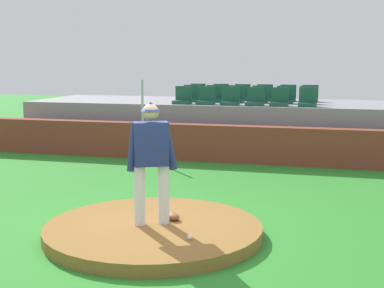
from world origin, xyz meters
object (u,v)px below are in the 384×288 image
object	(u,v)px
baseball	(190,237)
stadium_chair_9	(260,98)
stadium_chair_5	(308,101)
stadium_chair_14	(242,95)
stadium_chair_2	(230,99)
fielding_glove	(172,216)
stadium_chair_6	(191,96)
stadium_chair_15	(265,96)
stadium_chair_16	(288,96)
stadium_chair_7	(214,97)
stadium_chair_13	(220,95)
stadium_chair_10	(285,98)
stadium_chair_8	(236,97)
stadium_chair_0	(183,98)
stadium_chair_4	(279,100)
stadium_chair_1	(206,99)
pitcher	(151,154)
stadium_chair_17	(310,96)
stadium_chair_3	(255,100)
stadium_chair_12	(197,95)

from	to	relation	value
baseball	stadium_chair_9	size ratio (longest dim) A/B	0.15
stadium_chair_5	stadium_chair_14	world-z (taller)	same
stadium_chair_2	stadium_chair_5	distance (m)	2.12
stadium_chair_5	fielding_glove	bearing A→B (deg)	77.69
fielding_glove	stadium_chair_6	xyz separation A→B (m)	(-1.95, 8.11, 1.31)
baseball	stadium_chair_15	xyz separation A→B (m)	(-0.36, 9.87, 1.33)
stadium_chair_6	stadium_chair_16	bearing A→B (deg)	-162.22
stadium_chair_7	stadium_chair_13	world-z (taller)	same
stadium_chair_10	stadium_chair_9	bearing A→B (deg)	-1.92
stadium_chair_5	baseball	bearing A→B (deg)	82.55
stadium_chair_10	fielding_glove	bearing A→B (deg)	83.88
stadium_chair_10	stadium_chair_13	xyz separation A→B (m)	(-2.10, 0.90, 0.00)
stadium_chair_5	stadium_chair_8	xyz separation A→B (m)	(-2.14, 0.89, 0.00)
stadium_chair_0	stadium_chair_4	xyz separation A→B (m)	(2.76, -0.04, 0.00)
fielding_glove	stadium_chair_8	world-z (taller)	stadium_chair_8
stadium_chair_16	baseball	bearing A→B (deg)	87.96
stadium_chair_1	stadium_chair_2	size ratio (longest dim) A/B	1.00
stadium_chair_1	pitcher	bearing A→B (deg)	97.70
stadium_chair_4	stadium_chair_17	distance (m)	1.97
baseball	stadium_chair_2	bearing A→B (deg)	97.53
stadium_chair_4	stadium_chair_1	bearing A→B (deg)	-0.78
stadium_chair_15	stadium_chair_8	bearing A→B (deg)	51.72
stadium_chair_5	stadium_chair_10	world-z (taller)	same
stadium_chair_0	stadium_chair_8	size ratio (longest dim) A/B	1.00
stadium_chair_10	stadium_chair_8	bearing A→B (deg)	-0.08
stadium_chair_9	stadium_chair_10	xyz separation A→B (m)	(0.72, -0.02, 0.00)
stadium_chair_6	stadium_chair_9	xyz separation A→B (m)	(2.10, 0.02, 0.00)
baseball	stadium_chair_4	world-z (taller)	stadium_chair_4
pitcher	stadium_chair_1	size ratio (longest dim) A/B	3.69
stadium_chair_1	stadium_chair_3	size ratio (longest dim) A/B	1.00
stadium_chair_1	stadium_chair_16	distance (m)	2.78
stadium_chair_13	stadium_chair_9	bearing A→B (deg)	147.57
stadium_chair_1	stadium_chair_17	distance (m)	3.32
stadium_chair_4	stadium_chair_6	distance (m)	2.92
stadium_chair_0	stadium_chair_5	distance (m)	3.52
stadium_chair_1	stadium_chair_16	size ratio (longest dim) A/B	1.00
pitcher	stadium_chair_14	bearing A→B (deg)	65.33
stadium_chair_6	stadium_chair_8	world-z (taller)	same
stadium_chair_2	stadium_chair_8	xyz separation A→B (m)	(-0.03, 0.93, 0.00)
stadium_chair_5	stadium_chair_16	distance (m)	1.93
stadium_chair_1	stadium_chair_10	xyz separation A→B (m)	(2.12, 0.88, 0.00)
stadium_chair_3	stadium_chair_9	xyz separation A→B (m)	(-0.00, 0.95, 0.00)
stadium_chair_12	stadium_chair_13	distance (m)	0.75
stadium_chair_7	stadium_chair_12	world-z (taller)	same
stadium_chair_1	stadium_chair_13	xyz separation A→B (m)	(0.02, 1.78, 0.00)
stadium_chair_5	stadium_chair_12	distance (m)	3.98
stadium_chair_9	fielding_glove	bearing A→B (deg)	88.94
stadium_chair_9	stadium_chair_15	bearing A→B (deg)	-90.53
stadium_chair_5	stadium_chair_12	bearing A→B (deg)	-26.65
stadium_chair_4	stadium_chair_17	size ratio (longest dim) A/B	1.00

